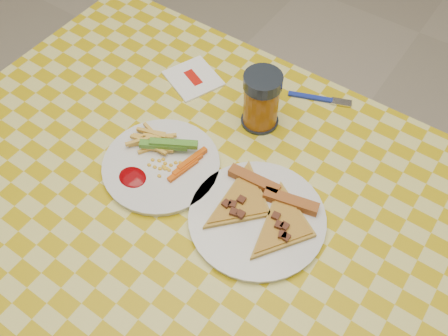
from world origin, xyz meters
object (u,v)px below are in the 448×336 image
Objects in this scene: plate_right at (257,219)px; plate_left at (161,166)px; table at (209,213)px; drink_glass at (261,100)px.

plate_left is at bearing -178.55° from plate_right.
plate_left is 0.24m from plate_right.
plate_left is 0.92× the size of plate_right.
drink_glass is (-0.02, 0.23, 0.14)m from table.
plate_left is 1.76× the size of drink_glass.
plate_left is at bearing -179.68° from table.
drink_glass is at bearing 66.17° from plate_left.
plate_right is 1.91× the size of drink_glass.
drink_glass reaches higher than table.
plate_right is at bearing -58.83° from drink_glass.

